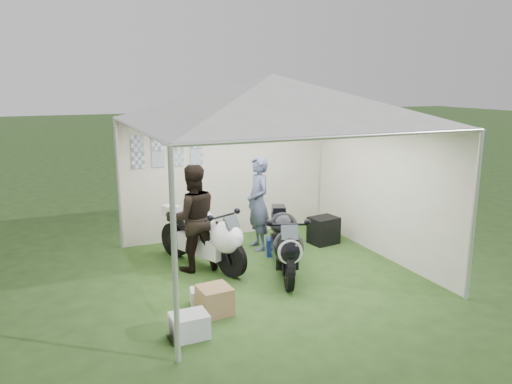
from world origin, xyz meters
The scene contains 11 objects.
ground centered at (0.00, 0.00, 0.00)m, with size 80.00×80.00×0.00m, color #28431A.
canopy_tent centered at (0.00, 0.03, 2.58)m, with size 5.66×5.66×3.00m.
motorcycle_white centered at (-0.91, 0.50, 0.53)m, with size 1.02×1.82×0.96m.
motorcycle_black centered at (0.10, -0.25, 0.53)m, with size 0.90×1.87×0.96m.
paddock_stand centered at (0.39, 0.58, 0.15)m, with size 0.40×0.25×0.30m, color #243AC1.
person_dark_jacket centered at (-1.11, 0.51, 0.84)m, with size 0.81×0.63×1.67m, color black.
person_blue_jacket centered at (0.22, 1.04, 0.82)m, with size 0.60×0.39×1.65m, color slate.
equipment_box centered at (1.43, 0.83, 0.24)m, with size 0.49×0.39×0.49m, color black.
crate_0 centered at (-1.75, -1.54, 0.14)m, with size 0.42×0.33×0.28m, color silver.
crate_1 centered at (-1.29, -1.07, 0.18)m, with size 0.39×0.39×0.35m, color olive.
crate_2 centered at (-1.37, -0.78, 0.11)m, with size 0.30×0.25×0.22m, color silver.
Camera 1 is at (-3.09, -6.71, 2.90)m, focal length 35.00 mm.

